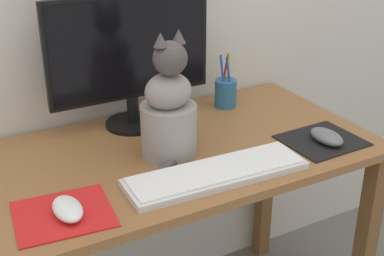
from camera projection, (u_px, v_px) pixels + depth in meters
The scene contains 9 objects.
desk at pixel (164, 187), 1.52m from camera, with size 1.20×0.60×0.72m.
monitor at pixel (129, 56), 1.54m from camera, with size 0.50×0.17×0.40m.
keyboard at pixel (217, 173), 1.34m from camera, with size 0.48×0.16×0.02m.
mousepad_left at pixel (63, 214), 1.19m from camera, with size 0.23×0.21×0.00m.
mousepad_right at pixel (322, 140), 1.53m from camera, with size 0.22×0.19×0.00m.
computer_mouse_left at pixel (68, 209), 1.18m from camera, with size 0.06×0.11×0.03m.
computer_mouse_right at pixel (327, 137), 1.51m from camera, with size 0.07×0.11×0.03m.
cat at pixel (169, 111), 1.40m from camera, with size 0.20×0.21×0.34m.
pen_cup at pixel (225, 92), 1.75m from camera, with size 0.07×0.07×0.18m.
Camera 1 is at (-0.56, -1.18, 1.40)m, focal length 50.00 mm.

